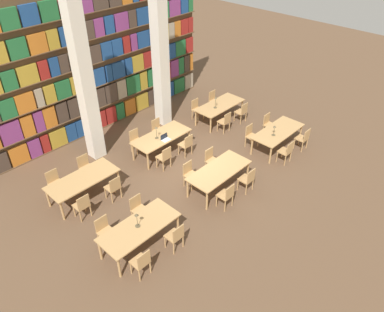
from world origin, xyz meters
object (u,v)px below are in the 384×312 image
chair_0 (141,262)px  chair_2 (175,236)px  chair_13 (55,182)px  chair_12 (82,205)px  chair_9 (251,135)px  desk_lamp_2 (156,130)px  chair_14 (113,187)px  chair_15 (86,167)px  chair_10 (303,138)px  reading_table_5 (220,106)px  chair_8 (286,151)px  reading_table_3 (83,180)px  chair_19 (158,129)px  pillar_left (84,80)px  reading_table_0 (139,228)px  reading_table_4 (161,138)px  chair_5 (190,174)px  chair_22 (242,112)px  chair_20 (225,121)px  reading_table_2 (278,132)px  chair_6 (248,179)px  chair_11 (269,124)px  chair_18 (186,144)px  desk_lamp_0 (137,218)px  chair_7 (211,160)px  laptop (165,139)px  reading_table_1 (219,172)px  chair_23 (214,100)px  chair_1 (105,231)px  chair_21 (197,109)px  chair_4 (226,195)px  desk_lamp_1 (274,129)px  desk_lamp_3 (215,100)px  chair_16 (165,157)px  chair_3 (138,209)px  pillar_center (160,54)px

chair_0 → chair_2: (1.20, 0.00, 0.00)m
chair_13 → chair_12: bearing=90.0°
chair_9 → desk_lamp_2: desk_lamp_2 is taller
chair_14 → chair_15: (0.00, 1.55, 0.00)m
chair_10 → reading_table_5: chair_10 is taller
chair_8 → chair_10: size_ratio=1.00×
reading_table_3 → chair_19: bearing=11.8°
chair_15 → reading_table_5: bearing=173.5°
pillar_left → chair_8: size_ratio=6.74×
chair_12 → reading_table_5: (7.32, 0.85, 0.19)m
reading_table_0 → desk_lamp_2: desk_lamp_2 is taller
chair_13 → reading_table_4: (3.95, -0.74, 0.19)m
chair_5 → chair_22: 4.75m
reading_table_3 → chair_20: bearing=-6.5°
reading_table_0 → chair_9: chair_9 is taller
reading_table_2 → chair_6: bearing=-165.7°
chair_13 → chair_0: bearing=88.2°
chair_0 → desk_lamp_2: (3.87, 3.70, 0.59)m
chair_14 → chair_8: bearing=-27.7°
chair_11 → chair_18: same height
chair_6 → chair_10: (3.42, -0.05, 0.00)m
reading_table_2 → chair_8: size_ratio=2.52×
desk_lamp_0 → chair_13: bearing=97.1°
chair_7 → chair_22: size_ratio=1.00×
chair_22 → laptop: bearing=173.6°
chair_13 → reading_table_5: chair_13 is taller
chair_6 → chair_7: 1.55m
desk_lamp_0 → chair_7: 4.05m
reading_table_1 → chair_23: chair_23 is taller
reading_table_4 → chair_22: bearing=-10.8°
chair_1 → chair_23: 8.52m
laptop → chair_21: laptop is taller
chair_4 → desk_lamp_1: bearing=10.8°
chair_8 → desk_lamp_3: desk_lamp_3 is taller
chair_12 → chair_15: same height
chair_19 → chair_20: (2.27, -1.52, 0.00)m
chair_7 → chair_14: (-3.24, 1.27, 0.00)m
chair_1 → chair_0: bearing=90.0°
chair_13 → chair_16: size_ratio=1.00×
chair_3 → chair_16: (2.32, 1.36, 0.00)m
laptop → reading_table_3: bearing=175.6°
reading_table_1 → pillar_left: bearing=110.2°
pillar_left → pillar_center: size_ratio=1.00×
chair_0 → desk_lamp_0: size_ratio=1.91×
chair_13 → reading_table_5: 7.36m
chair_6 → chair_18: bearing=88.2°
chair_3 → reading_table_3: (-0.50, 2.10, 0.19)m
chair_11 → reading_table_5: (-0.48, 2.17, 0.19)m
chair_3 → chair_4: (2.25, -1.50, 0.00)m
chair_4 → chair_10: 4.50m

